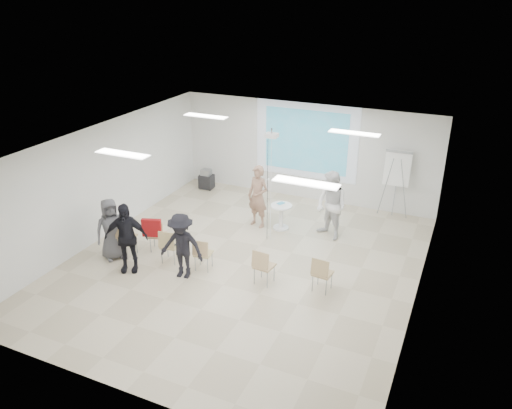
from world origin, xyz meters
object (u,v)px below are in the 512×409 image
at_px(player_left, 258,193).
at_px(chair_left_mid, 157,234).
at_px(audience_mid, 181,242).
at_px(flipchart_easel, 397,169).
at_px(audience_left, 126,233).
at_px(player_right, 332,202).
at_px(audience_outer, 111,226).
at_px(laptop, 171,244).
at_px(pedestal_table, 281,215).
at_px(chair_right_far, 321,272).
at_px(chair_right_inner, 263,264).
at_px(chair_far_left, 122,235).
at_px(chair_center, 202,252).
at_px(av_cart, 207,180).
at_px(chair_left_inner, 169,244).

bearing_deg(player_left, chair_left_mid, -111.31).
relative_size(audience_mid, flipchart_easel, 0.91).
bearing_deg(player_left, audience_left, -103.62).
height_order(player_right, audience_outer, player_right).
xyz_separation_m(player_right, laptop, (-3.15, -2.77, -0.55)).
bearing_deg(player_right, chair_left_mid, -116.36).
relative_size(pedestal_table, player_right, 0.38).
height_order(chair_right_far, audience_outer, audience_outer).
bearing_deg(audience_outer, chair_right_inner, -48.80).
bearing_deg(chair_far_left, chair_center, 6.95).
bearing_deg(chair_right_inner, player_right, 81.14).
relative_size(pedestal_table, chair_right_far, 0.92).
relative_size(chair_left_mid, flipchart_easel, 0.42).
distance_m(chair_left_mid, laptop, 0.64).
bearing_deg(chair_right_far, audience_mid, -162.22).
height_order(audience_mid, av_cart, audience_mid).
xyz_separation_m(chair_left_mid, chair_left_inner, (0.59, -0.36, 0.02)).
distance_m(chair_left_mid, audience_mid, 1.48).
bearing_deg(flipchart_easel, audience_mid, -126.76).
distance_m(player_left, audience_mid, 3.17).
bearing_deg(chair_left_mid, chair_left_inner, -49.80).
height_order(chair_far_left, audience_mid, audience_mid).
bearing_deg(chair_center, chair_left_inner, 172.32).
xyz_separation_m(pedestal_table, audience_left, (-2.47, -3.48, 0.57)).
height_order(chair_center, audience_outer, audience_outer).
bearing_deg(chair_left_inner, chair_far_left, -178.78).
height_order(chair_far_left, chair_left_mid, chair_far_left).
height_order(chair_right_inner, av_cart, chair_right_inner).
distance_m(player_right, chair_right_inner, 2.95).
distance_m(player_right, chair_far_left, 5.34).
bearing_deg(chair_center, audience_mid, -133.11).
xyz_separation_m(pedestal_table, chair_center, (-0.88, -2.79, 0.08)).
relative_size(chair_right_far, av_cart, 1.27).
distance_m(chair_right_far, audience_mid, 3.18).
bearing_deg(chair_right_far, chair_left_inner, -170.24).
height_order(laptop, flipchart_easel, flipchart_easel).
bearing_deg(flipchart_easel, chair_left_mid, -138.90).
height_order(pedestal_table, chair_center, chair_center).
height_order(audience_left, audience_outer, audience_left).
bearing_deg(chair_left_mid, laptop, -43.03).
bearing_deg(chair_center, chair_right_far, -3.33).
bearing_deg(chair_left_mid, player_left, 35.85).
bearing_deg(chair_far_left, player_left, 52.51).
height_order(player_left, audience_mid, player_left).
relative_size(player_left, chair_left_mid, 2.37).
xyz_separation_m(chair_left_mid, audience_left, (-0.10, -1.03, 0.48)).
bearing_deg(av_cart, audience_outer, -91.59).
distance_m(player_left, player_right, 2.03).
bearing_deg(chair_left_mid, chair_far_left, -156.37).
distance_m(chair_far_left, chair_left_mid, 0.85).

